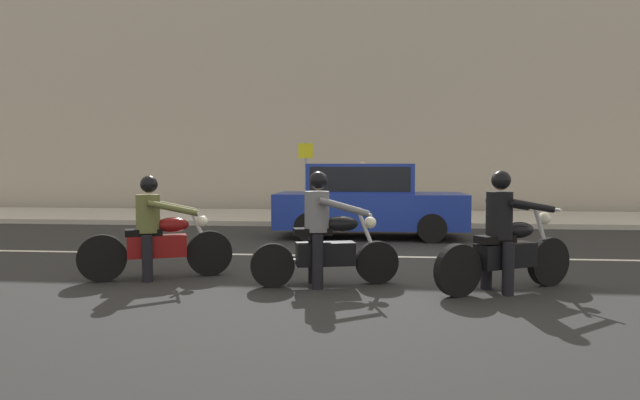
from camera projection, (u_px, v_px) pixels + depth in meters
The scene contains 10 objects.
ground_plane at pixel (364, 265), 9.14m from camera, with size 80.00×80.00×0.00m, color #242424.
sidewalk_slab at pixel (368, 218), 17.08m from camera, with size 40.00×4.40×0.14m, color #A8A399.
building_facade at pixel (369, 86), 20.19m from camera, with size 40.00×1.40×9.35m, color #A89E8E.
lane_marking_stripe at pixel (367, 256), 10.03m from camera, with size 18.00×0.14×0.01m, color silver.
motorcycle_with_rider_gray at pixel (325, 239), 7.52m from camera, with size 2.04×0.80×1.58m.
motorcycle_with_rider_olive at pixel (156, 237), 7.99m from camera, with size 2.06×1.04×1.52m.
motorcycle_with_rider_black_leather at pixel (505, 242), 7.18m from camera, with size 1.99×1.22×1.60m.
parked_sedan_cobalt_blue at pixel (366, 200), 12.72m from camera, with size 4.34×1.82×1.72m.
street_sign_post at pixel (306, 172), 16.36m from camera, with size 0.44×0.08×2.25m.
pedestrian_bystander at pixel (363, 184), 16.67m from camera, with size 0.34×0.34×1.68m.
Camera 1 is at (0.12, -9.08, 1.63)m, focal length 30.60 mm.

